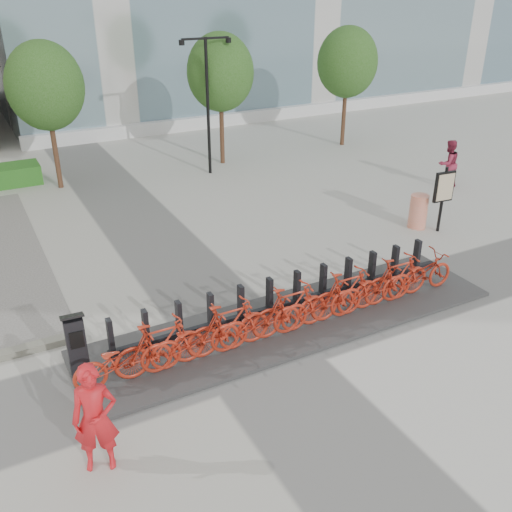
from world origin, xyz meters
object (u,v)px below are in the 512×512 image
map_sign (444,190)px  kiosk (77,345)px  pedestrian (448,164)px  bike_0 (123,359)px  worker_red (95,419)px  construction_barrel (418,211)px

map_sign → kiosk: bearing=-164.7°
pedestrian → bike_0: bearing=23.7°
pedestrian → worker_red: bearing=28.3°
pedestrian → construction_barrel: 4.29m
bike_0 → worker_red: (-0.90, -1.76, 0.37)m
worker_red → map_sign: bearing=38.3°
kiosk → map_sign: 11.30m
pedestrian → map_sign: (-3.16, -2.93, 0.46)m
kiosk → construction_barrel: bearing=16.8°
bike_0 → map_sign: bearing=-75.7°
kiosk → worker_red: bearing=-91.5°
bike_0 → construction_barrel: bearing=-72.5°
worker_red → pedestrian: bearing=43.9°
kiosk → pedestrian: (14.26, 4.96, 0.12)m
worker_red → bike_0: bearing=80.0°
worker_red → construction_barrel: worker_red is taller
kiosk → map_sign: bearing=13.8°
kiosk → construction_barrel: kiosk is taller
worker_red → pedestrian: worker_red is taller
bike_0 → pedestrian: (13.57, 5.57, 0.28)m
bike_0 → kiosk: 0.94m
construction_barrel → worker_red: bearing=-155.7°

